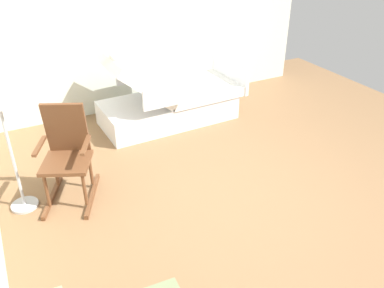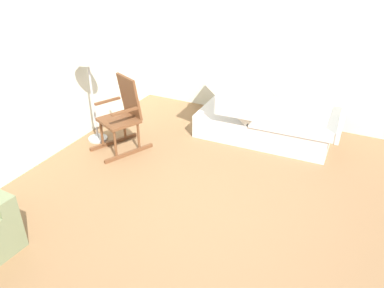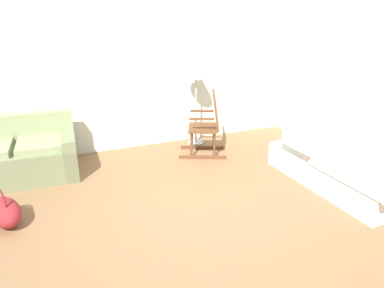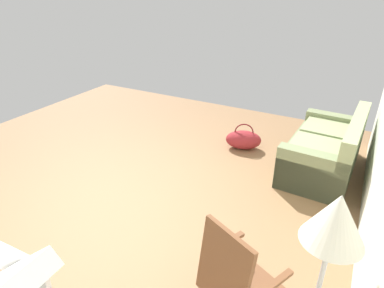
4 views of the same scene
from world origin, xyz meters
The scene contains 6 objects.
ground_plane centered at (0.00, 0.00, 0.00)m, with size 7.28×7.28×0.00m, color olive.
back_wall centered at (0.00, 2.59, 1.35)m, with size 6.03×0.10×2.70m, color silver.
side_wall centered at (2.96, 0.00, 1.35)m, with size 0.10×5.29×2.70m, color silver.
hospital_bed centered at (2.18, 0.07, 0.32)m, with size 1.06×2.09×1.19m.
rocking_chair centered at (1.01, 1.76, 0.50)m, with size 0.89×0.75×1.05m.
floor_lamp centered at (1.02, 2.27, 1.23)m, with size 0.34×0.34×1.48m.
Camera 2 is at (-2.93, -1.25, 2.74)m, focal length 36.13 mm.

